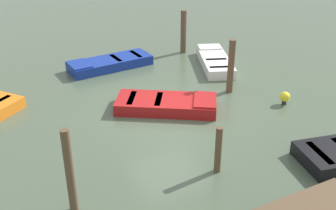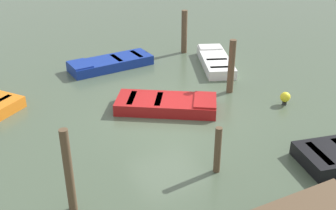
{
  "view_description": "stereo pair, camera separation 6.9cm",
  "coord_description": "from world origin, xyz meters",
  "px_view_note": "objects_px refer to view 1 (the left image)",
  "views": [
    {
      "loc": [
        5.79,
        10.81,
        6.5
      ],
      "look_at": [
        0.0,
        0.0,
        0.35
      ],
      "focal_mm": 43.76,
      "sensor_mm": 36.0,
      "label": 1
    },
    {
      "loc": [
        5.73,
        10.84,
        6.5
      ],
      "look_at": [
        0.0,
        0.0,
        0.35
      ],
      "focal_mm": 43.76,
      "sensor_mm": 36.0,
      "label": 2
    }
  ],
  "objects_px": {
    "rowboat_blue": "(110,63)",
    "mooring_piling_mid_right": "(218,150)",
    "mooring_piling_mid_left": "(70,172)",
    "mooring_piling_near_left": "(231,66)",
    "rowboat_white": "(215,61)",
    "mooring_piling_far_left": "(183,32)",
    "rowboat_red": "(167,104)",
    "marker_buoy": "(285,97)"
  },
  "relations": [
    {
      "from": "rowboat_white",
      "to": "mooring_piling_near_left",
      "type": "bearing_deg",
      "value": -179.43
    },
    {
      "from": "rowboat_red",
      "to": "marker_buoy",
      "type": "distance_m",
      "value": 4.18
    },
    {
      "from": "rowboat_red",
      "to": "mooring_piling_mid_left",
      "type": "bearing_deg",
      "value": -107.38
    },
    {
      "from": "mooring_piling_far_left",
      "to": "mooring_piling_mid_left",
      "type": "bearing_deg",
      "value": 47.13
    },
    {
      "from": "marker_buoy",
      "to": "rowboat_blue",
      "type": "bearing_deg",
      "value": -56.29
    },
    {
      "from": "mooring_piling_mid_left",
      "to": "marker_buoy",
      "type": "height_order",
      "value": "mooring_piling_mid_left"
    },
    {
      "from": "rowboat_white",
      "to": "marker_buoy",
      "type": "relative_size",
      "value": 7.34
    },
    {
      "from": "rowboat_white",
      "to": "mooring_piling_mid_left",
      "type": "bearing_deg",
      "value": 150.51
    },
    {
      "from": "rowboat_red",
      "to": "mooring_piling_near_left",
      "type": "distance_m",
      "value": 2.89
    },
    {
      "from": "rowboat_red",
      "to": "mooring_piling_near_left",
      "type": "relative_size",
      "value": 1.77
    },
    {
      "from": "mooring_piling_far_left",
      "to": "marker_buoy",
      "type": "bearing_deg",
      "value": 93.22
    },
    {
      "from": "rowboat_white",
      "to": "rowboat_red",
      "type": "xyz_separation_m",
      "value": [
        3.83,
        2.74,
        -0.0
      ]
    },
    {
      "from": "rowboat_blue",
      "to": "marker_buoy",
      "type": "xyz_separation_m",
      "value": [
        -4.18,
        6.27,
        0.07
      ]
    },
    {
      "from": "mooring_piling_near_left",
      "to": "marker_buoy",
      "type": "xyz_separation_m",
      "value": [
        -1.08,
        1.8,
        -0.74
      ]
    },
    {
      "from": "mooring_piling_mid_left",
      "to": "marker_buoy",
      "type": "bearing_deg",
      "value": -166.91
    },
    {
      "from": "mooring_piling_mid_left",
      "to": "mooring_piling_mid_right",
      "type": "xyz_separation_m",
      "value": [
        -3.82,
        0.29,
        -0.42
      ]
    },
    {
      "from": "rowboat_white",
      "to": "mooring_piling_far_left",
      "type": "distance_m",
      "value": 2.33
    },
    {
      "from": "mooring_piling_mid_left",
      "to": "mooring_piling_near_left",
      "type": "bearing_deg",
      "value": -152.44
    },
    {
      "from": "rowboat_red",
      "to": "mooring_piling_far_left",
      "type": "height_order",
      "value": "mooring_piling_far_left"
    },
    {
      "from": "mooring_piling_far_left",
      "to": "mooring_piling_mid_left",
      "type": "height_order",
      "value": "mooring_piling_mid_left"
    },
    {
      "from": "rowboat_blue",
      "to": "mooring_piling_near_left",
      "type": "distance_m",
      "value": 5.49
    },
    {
      "from": "rowboat_white",
      "to": "marker_buoy",
      "type": "xyz_separation_m",
      "value": [
        -0.03,
        4.36,
        0.07
      ]
    },
    {
      "from": "rowboat_white",
      "to": "mooring_piling_mid_left",
      "type": "distance_m",
      "value": 10.33
    },
    {
      "from": "mooring_piling_near_left",
      "to": "marker_buoy",
      "type": "bearing_deg",
      "value": 120.94
    },
    {
      "from": "rowboat_red",
      "to": "rowboat_blue",
      "type": "distance_m",
      "value": 4.66
    },
    {
      "from": "rowboat_blue",
      "to": "mooring_piling_mid_right",
      "type": "bearing_deg",
      "value": 85.21
    },
    {
      "from": "mooring_piling_mid_right",
      "to": "marker_buoy",
      "type": "height_order",
      "value": "mooring_piling_mid_right"
    },
    {
      "from": "mooring_piling_far_left",
      "to": "mooring_piling_mid_right",
      "type": "height_order",
      "value": "mooring_piling_far_left"
    },
    {
      "from": "rowboat_red",
      "to": "mooring_piling_mid_left",
      "type": "relative_size",
      "value": 1.67
    },
    {
      "from": "rowboat_blue",
      "to": "rowboat_red",
      "type": "bearing_deg",
      "value": 90.48
    },
    {
      "from": "marker_buoy",
      "to": "mooring_piling_near_left",
      "type": "bearing_deg",
      "value": -59.06
    },
    {
      "from": "rowboat_blue",
      "to": "mooring_piling_far_left",
      "type": "xyz_separation_m",
      "value": [
        -3.82,
        -0.26,
        0.79
      ]
    },
    {
      "from": "rowboat_white",
      "to": "mooring_piling_far_left",
      "type": "height_order",
      "value": "mooring_piling_far_left"
    },
    {
      "from": "marker_buoy",
      "to": "rowboat_red",
      "type": "bearing_deg",
      "value": -22.75
    },
    {
      "from": "mooring_piling_near_left",
      "to": "mooring_piling_far_left",
      "type": "bearing_deg",
      "value": -98.61
    },
    {
      "from": "rowboat_blue",
      "to": "mooring_piling_mid_left",
      "type": "xyz_separation_m",
      "value": [
        4.01,
        8.17,
        0.87
      ]
    },
    {
      "from": "rowboat_blue",
      "to": "mooring_piling_far_left",
      "type": "distance_m",
      "value": 3.9
    },
    {
      "from": "marker_buoy",
      "to": "mooring_piling_mid_left",
      "type": "bearing_deg",
      "value": 13.09
    },
    {
      "from": "marker_buoy",
      "to": "mooring_piling_far_left",
      "type": "bearing_deg",
      "value": -86.78
    },
    {
      "from": "rowboat_red",
      "to": "marker_buoy",
      "type": "bearing_deg",
      "value": 10.76
    },
    {
      "from": "rowboat_white",
      "to": "mooring_piling_mid_right",
      "type": "distance_m",
      "value": 7.88
    },
    {
      "from": "rowboat_red",
      "to": "mooring_piling_mid_right",
      "type": "relative_size",
      "value": 2.72
    }
  ]
}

